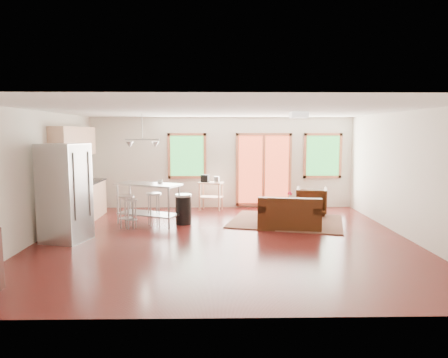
{
  "coord_description": "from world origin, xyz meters",
  "views": [
    {
      "loc": [
        -0.15,
        -7.95,
        2.16
      ],
      "look_at": [
        0.0,
        0.3,
        1.2
      ],
      "focal_mm": 32.0,
      "sensor_mm": 36.0,
      "label": 1
    }
  ],
  "objects_px": {
    "coffee_table": "(296,205)",
    "armchair": "(311,200)",
    "island": "(148,196)",
    "loveseat": "(289,216)",
    "refrigerator": "(65,193)",
    "kitchen_cart": "(210,186)",
    "ottoman": "(273,208)",
    "rug": "(286,221)"
  },
  "relations": [
    {
      "from": "coffee_table",
      "to": "armchair",
      "type": "bearing_deg",
      "value": 43.92
    },
    {
      "from": "island",
      "to": "armchair",
      "type": "bearing_deg",
      "value": 14.84
    },
    {
      "from": "armchair",
      "to": "loveseat",
      "type": "bearing_deg",
      "value": 74.25
    },
    {
      "from": "loveseat",
      "to": "refrigerator",
      "type": "height_order",
      "value": "refrigerator"
    },
    {
      "from": "island",
      "to": "kitchen_cart",
      "type": "relative_size",
      "value": 1.67
    },
    {
      "from": "coffee_table",
      "to": "armchair",
      "type": "height_order",
      "value": "armchair"
    },
    {
      "from": "kitchen_cart",
      "to": "island",
      "type": "bearing_deg",
      "value": -129.61
    },
    {
      "from": "armchair",
      "to": "island",
      "type": "xyz_separation_m",
      "value": [
        -4.12,
        -1.09,
        0.27
      ]
    },
    {
      "from": "coffee_table",
      "to": "ottoman",
      "type": "relative_size",
      "value": 2.01
    },
    {
      "from": "coffee_table",
      "to": "ottoman",
      "type": "xyz_separation_m",
      "value": [
        -0.51,
        0.42,
        -0.16
      ]
    },
    {
      "from": "armchair",
      "to": "ottoman",
      "type": "height_order",
      "value": "armchair"
    },
    {
      "from": "loveseat",
      "to": "kitchen_cart",
      "type": "relative_size",
      "value": 1.52
    },
    {
      "from": "armchair",
      "to": "refrigerator",
      "type": "bearing_deg",
      "value": 38.03
    },
    {
      "from": "rug",
      "to": "coffee_table",
      "type": "relative_size",
      "value": 2.32
    },
    {
      "from": "loveseat",
      "to": "rug",
      "type": "bearing_deg",
      "value": 95.79
    },
    {
      "from": "ottoman",
      "to": "refrigerator",
      "type": "relative_size",
      "value": 0.29
    },
    {
      "from": "refrigerator",
      "to": "coffee_table",
      "type": "bearing_deg",
      "value": 38.01
    },
    {
      "from": "rug",
      "to": "refrigerator",
      "type": "relative_size",
      "value": 1.35
    },
    {
      "from": "kitchen_cart",
      "to": "coffee_table",
      "type": "bearing_deg",
      "value": -27.25
    },
    {
      "from": "loveseat",
      "to": "refrigerator",
      "type": "distance_m",
      "value": 4.8
    },
    {
      "from": "coffee_table",
      "to": "kitchen_cart",
      "type": "xyz_separation_m",
      "value": [
        -2.18,
        1.13,
        0.33
      ]
    },
    {
      "from": "rug",
      "to": "loveseat",
      "type": "bearing_deg",
      "value": -94.22
    },
    {
      "from": "rug",
      "to": "coffee_table",
      "type": "height_order",
      "value": "coffee_table"
    },
    {
      "from": "loveseat",
      "to": "armchair",
      "type": "height_order",
      "value": "armchair"
    },
    {
      "from": "coffee_table",
      "to": "island",
      "type": "bearing_deg",
      "value": -170.49
    },
    {
      "from": "ottoman",
      "to": "island",
      "type": "height_order",
      "value": "island"
    },
    {
      "from": "loveseat",
      "to": "armchair",
      "type": "relative_size",
      "value": 1.88
    },
    {
      "from": "loveseat",
      "to": "island",
      "type": "bearing_deg",
      "value": -177.71
    },
    {
      "from": "loveseat",
      "to": "armchair",
      "type": "distance_m",
      "value": 1.76
    },
    {
      "from": "refrigerator",
      "to": "island",
      "type": "bearing_deg",
      "value": 61.3
    },
    {
      "from": "rug",
      "to": "loveseat",
      "type": "height_order",
      "value": "loveseat"
    },
    {
      "from": "loveseat",
      "to": "coffee_table",
      "type": "xyz_separation_m",
      "value": [
        0.36,
        1.05,
        0.06
      ]
    },
    {
      "from": "loveseat",
      "to": "kitchen_cart",
      "type": "distance_m",
      "value": 2.86
    },
    {
      "from": "armchair",
      "to": "coffee_table",
      "type": "bearing_deg",
      "value": 57.65
    },
    {
      "from": "refrigerator",
      "to": "loveseat",
      "type": "bearing_deg",
      "value": 27.85
    },
    {
      "from": "rug",
      "to": "island",
      "type": "xyz_separation_m",
      "value": [
        -3.3,
        -0.2,
        0.66
      ]
    },
    {
      "from": "ottoman",
      "to": "kitchen_cart",
      "type": "bearing_deg",
      "value": 157.31
    },
    {
      "from": "refrigerator",
      "to": "island",
      "type": "height_order",
      "value": "refrigerator"
    },
    {
      "from": "coffee_table",
      "to": "rug",
      "type": "bearing_deg",
      "value": -127.78
    },
    {
      "from": "loveseat",
      "to": "coffee_table",
      "type": "distance_m",
      "value": 1.11
    },
    {
      "from": "rug",
      "to": "ottoman",
      "type": "relative_size",
      "value": 4.66
    },
    {
      "from": "coffee_table",
      "to": "refrigerator",
      "type": "xyz_separation_m",
      "value": [
        -5.01,
        -2.0,
        0.62
      ]
    }
  ]
}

